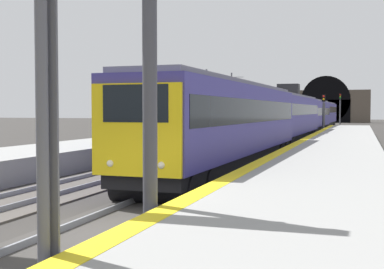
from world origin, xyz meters
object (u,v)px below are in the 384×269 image
train_main_approaching (301,115)px  catenary_mast_far (207,101)px  catenary_mast_near (232,101)px  railway_signal_mid (324,112)px  railway_signal_far (340,106)px  train_adjacent_platform (234,115)px  railway_signal_near (42,69)px

train_main_approaching → catenary_mast_far: size_ratio=10.65×
catenary_mast_near → catenary_mast_far: (-12.34, -0.00, -0.21)m
train_main_approaching → railway_signal_mid: bearing=153.4°
catenary_mast_near → catenary_mast_far: 12.34m
railway_signal_mid → railway_signal_far: 45.06m
train_main_approaching → railway_signal_far: 48.76m
railway_signal_far → catenary_mast_near: 34.15m
catenary_mast_near → railway_signal_mid: bearing=-135.6°
train_adjacent_platform → railway_signal_near: (-36.56, -6.23, 0.94)m
train_main_approaching → railway_signal_mid: train_main_approaching is taller
catenary_mast_near → catenary_mast_far: bearing=-180.0°
train_adjacent_platform → railway_signal_mid: (15.03, -6.23, 0.27)m
railway_signal_near → railway_signal_mid: bearing=-180.0°
train_adjacent_platform → railway_signal_mid: size_ratio=8.60×
train_main_approaching → catenary_mast_far: bearing=-112.2°
train_adjacent_platform → railway_signal_near: size_ratio=6.97×
train_adjacent_platform → railway_signal_far: railway_signal_far is taller
train_main_approaching → railway_signal_near: 47.98m
train_adjacent_platform → railway_signal_mid: train_adjacent_platform is taller
railway_signal_near → railway_signal_far: (96.64, 0.00, 0.23)m
train_adjacent_platform → railway_signal_near: 37.10m
train_main_approaching → train_adjacent_platform: (-11.37, 4.30, 0.06)m
railway_signal_near → railway_signal_far: bearing=-180.0°
railway_signal_far → catenary_mast_near: size_ratio=0.74×
train_adjacent_platform → railway_signal_far: (60.08, -6.23, 1.17)m
train_main_approaching → catenary_mast_far: 12.52m
train_main_approaching → catenary_mast_far: catenary_mast_far is taller
railway_signal_near → catenary_mast_far: (52.87, 13.33, 0.55)m
railway_signal_mid → catenary_mast_far: 13.45m
railway_signal_mid → catenary_mast_near: catenary_mast_near is taller
railway_signal_far → catenary_mast_near: catenary_mast_near is taller
railway_signal_far → railway_signal_mid: bearing=0.0°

